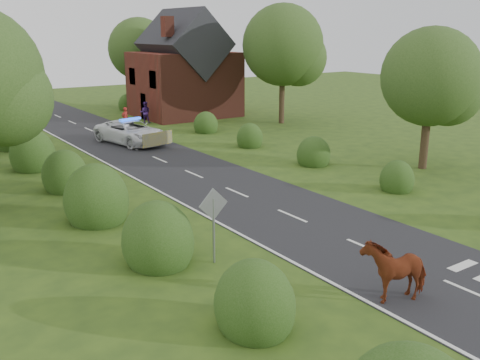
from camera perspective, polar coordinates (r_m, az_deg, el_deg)
ground at (r=19.24m, az=13.33°, el=-7.06°), size 120.00×120.00×0.00m
road at (r=30.75m, az=-7.74°, el=1.81°), size 6.00×70.00×0.02m
road_markings at (r=28.26m, az=-8.70°, el=0.57°), size 4.96×70.00×0.01m
hedgerow_left at (r=25.24m, az=-17.55°, el=-0.12°), size 2.75×50.41×3.00m
hedgerow_right at (r=31.16m, az=6.35°, el=3.06°), size 2.10×45.78×2.10m
tree_right_a at (r=30.38m, az=20.12°, el=9.91°), size 5.33×5.20×7.56m
tree_right_b at (r=43.52m, az=5.04°, el=13.81°), size 6.56×6.40×9.40m
tree_right_c at (r=54.52m, az=-10.35°, el=13.36°), size 6.15×6.00×8.58m
road_sign at (r=17.03m, az=-2.85°, el=-3.70°), size 1.06×0.08×2.53m
house at (r=47.70m, az=-5.98°, el=11.35°), size 8.00×7.40×9.17m
cow at (r=15.86m, az=16.14°, el=-9.47°), size 2.26×1.57×1.45m
police_van at (r=36.41m, az=-11.56°, el=5.04°), size 3.71×6.06×1.71m
pedestrian_red at (r=41.99m, az=-12.15°, el=6.47°), size 0.71×0.58×1.68m
pedestrian_purple at (r=44.47m, az=-10.08°, el=7.12°), size 1.07×1.00×1.75m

